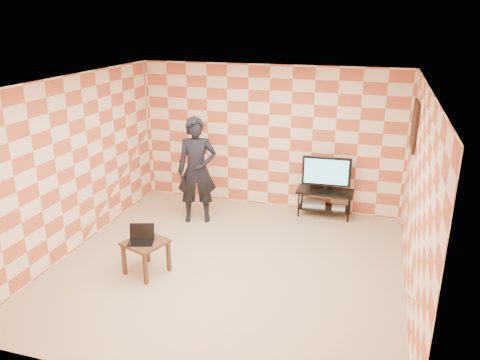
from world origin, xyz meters
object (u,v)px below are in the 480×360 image
Objects in this scene: tv at (326,172)px; side_table at (146,247)px; person at (197,170)px; tv_stand at (325,197)px.

side_table is at bearing -128.41° from tv.
tv is 0.46× the size of person.
tv_stand is 0.49m from tv.
tv is 2.33m from person.
tv reaches higher than side_table.
side_table is at bearing -110.16° from person.
tv_stand is 0.54× the size of person.
tv is 1.28× the size of side_table.
person reaches higher than tv.
tv is 3.57m from side_table.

